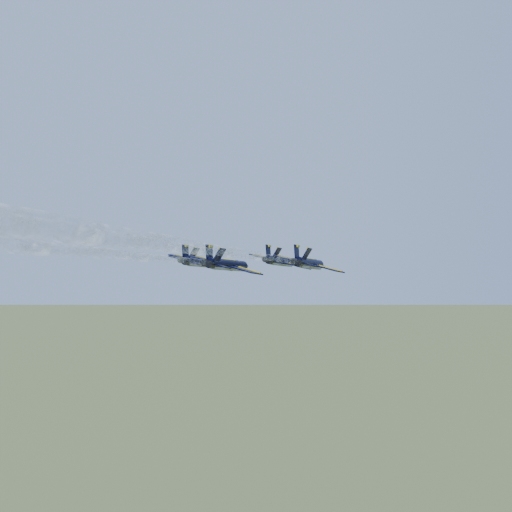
# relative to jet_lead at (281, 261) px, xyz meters

# --- Properties ---
(jet_lead) EXTENTS (10.74, 14.87, 3.89)m
(jet_lead) POSITION_rel_jet_lead_xyz_m (0.00, 0.00, 0.00)
(jet_lead) COLOR black
(jet_left) EXTENTS (10.74, 14.87, 3.89)m
(jet_left) POSITION_rel_jet_lead_xyz_m (-12.59, -6.14, 0.00)
(jet_left) COLOR black
(jet_right) EXTENTS (10.74, 14.87, 3.89)m
(jet_right) POSITION_rel_jet_lead_xyz_m (4.80, -11.40, 0.00)
(jet_right) COLOR black
(jet_slot) EXTENTS (10.74, 14.87, 3.89)m
(jet_slot) POSITION_rel_jet_lead_xyz_m (-6.87, -17.97, 0.00)
(jet_slot) COLOR black
(smoke_trail_lead) EXTENTS (24.84, 74.12, 2.71)m
(smoke_trail_lead) POSITION_rel_jet_lead_xyz_m (-17.55, -55.93, 0.03)
(smoke_trail_lead) COLOR white
(smoke_trail_right) EXTENTS (24.84, 74.12, 2.71)m
(smoke_trail_right) POSITION_rel_jet_lead_xyz_m (-12.76, -67.33, 0.03)
(smoke_trail_right) COLOR white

